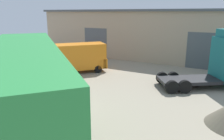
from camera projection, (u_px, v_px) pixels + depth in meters
ground_plane at (55, 109)px, 12.68m from camera, size 60.00×60.00×0.00m
warehouse_building at (153, 34)px, 26.42m from camera, size 28.84×6.71×5.79m
container_trailer_green at (26, 85)px, 8.61m from camera, size 9.89×9.05×4.20m
delivery_van_orange at (76, 57)px, 20.16m from camera, size 5.21×5.55×2.66m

